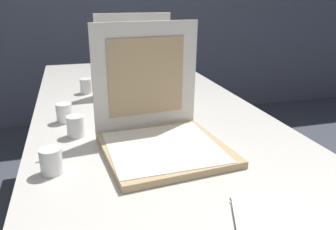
{
  "coord_description": "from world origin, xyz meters",
  "views": [
    {
      "loc": [
        -0.3,
        -0.62,
        1.2
      ],
      "look_at": [
        0.02,
        0.48,
        0.79
      ],
      "focal_mm": 36.45,
      "sensor_mm": 36.0,
      "label": 1
    }
  ],
  "objects": [
    {
      "name": "table",
      "position": [
        0.0,
        0.66,
        0.69
      ],
      "size": [
        0.93,
        2.41,
        0.73
      ],
      "color": "beige",
      "rests_on": "ground"
    },
    {
      "name": "pizza_box_front",
      "position": [
        -0.04,
        0.35,
        0.79
      ],
      "size": [
        0.4,
        0.4,
        0.39
      ],
      "rotation": [
        0.0,
        0.0,
        0.09
      ],
      "color": "tan",
      "rests_on": "table"
    },
    {
      "name": "pizza_box_middle",
      "position": [
        0.0,
        0.89,
        0.79
      ],
      "size": [
        0.37,
        0.38,
        0.39
      ],
      "rotation": [
        0.0,
        0.0,
        0.02
      ],
      "color": "tan",
      "rests_on": "table"
    },
    {
      "name": "cup_white_far",
      "position": [
        -0.23,
        1.08,
        0.77
      ],
      "size": [
        0.06,
        0.06,
        0.07
      ],
      "primitive_type": "cylinder",
      "color": "white",
      "rests_on": "table"
    },
    {
      "name": "cup_white_mid",
      "position": [
        -0.34,
        0.68,
        0.77
      ],
      "size": [
        0.06,
        0.06,
        0.07
      ],
      "primitive_type": "cylinder",
      "color": "white",
      "rests_on": "table"
    },
    {
      "name": "cup_white_near_left",
      "position": [
        -0.37,
        0.27,
        0.77
      ],
      "size": [
        0.06,
        0.06,
        0.07
      ],
      "primitive_type": "cylinder",
      "color": "white",
      "rests_on": "table"
    },
    {
      "name": "cup_white_near_center",
      "position": [
        -0.3,
        0.52,
        0.77
      ],
      "size": [
        0.06,
        0.06,
        0.07
      ],
      "primitive_type": "cylinder",
      "color": "white",
      "rests_on": "table"
    },
    {
      "name": "napkin_pile",
      "position": [
        0.09,
        -0.06,
        0.74
      ],
      "size": [
        0.19,
        0.19,
        0.01
      ],
      "color": "white",
      "rests_on": "table"
    }
  ]
}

